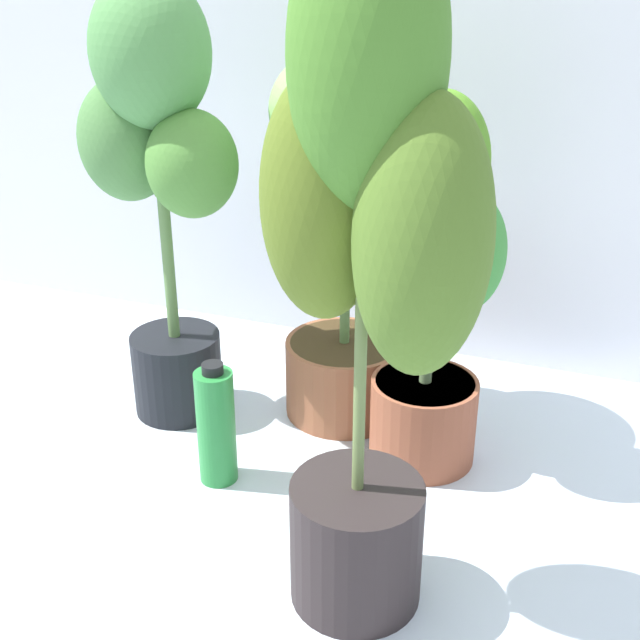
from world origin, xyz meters
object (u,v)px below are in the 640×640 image
Objects in this scene: potted_plant_back_center at (340,202)px; potted_plant_front_right at (369,248)px; potted_plant_back_left at (157,159)px; potted_plant_back_right at (431,276)px; nutrient_bottle at (216,426)px.

potted_plant_front_right is (0.23, -0.55, 0.11)m from potted_plant_back_center.
potted_plant_back_center is 0.61m from potted_plant_front_right.
potted_plant_front_right is at bearing -67.47° from potted_plant_back_center.
potted_plant_back_right is (0.58, 0.00, -0.18)m from potted_plant_back_left.
potted_plant_front_right is (0.58, -0.43, 0.02)m from potted_plant_back_left.
potted_plant_front_right reaches higher than potted_plant_back_center.
potted_plant_back_left is at bearing 134.93° from nutrient_bottle.
potted_plant_back_right reaches higher than nutrient_bottle.
nutrient_bottle is (-0.36, -0.22, -0.28)m from potted_plant_back_right.
potted_plant_back_center is 0.53m from nutrient_bottle.
nutrient_bottle is at bearing -45.07° from potted_plant_back_left.
potted_plant_back_left is (-0.35, -0.13, 0.09)m from potted_plant_back_center.
potted_plant_front_right is 0.64m from nutrient_bottle.
potted_plant_back_left is 3.62× the size of nutrient_bottle.
potted_plant_back_left is at bearing -179.67° from potted_plant_back_right.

